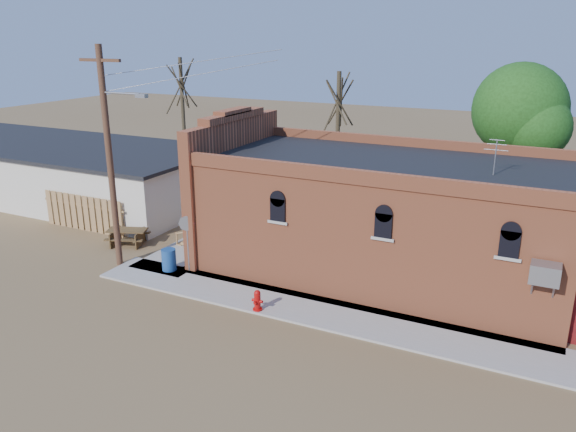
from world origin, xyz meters
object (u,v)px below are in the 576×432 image
at_px(brick_bar, 376,216).
at_px(stop_sign, 187,229).
at_px(utility_pole, 110,154).
at_px(picnic_table, 128,235).
at_px(trash_barrel, 169,260).
at_px(fire_hydrant, 257,300).

bearing_deg(brick_bar, stop_sign, -151.02).
distance_m(utility_pole, picnic_table, 4.92).
relative_size(brick_bar, trash_barrel, 18.19).
bearing_deg(brick_bar, fire_hydrant, -114.09).
bearing_deg(utility_pole, picnic_table, 124.13).
height_order(stop_sign, trash_barrel, stop_sign).
height_order(brick_bar, picnic_table, brick_bar).
height_order(brick_bar, utility_pole, utility_pole).
bearing_deg(picnic_table, trash_barrel, -46.23).
bearing_deg(fire_hydrant, trash_barrel, 161.88).
xyz_separation_m(utility_pole, fire_hydrant, (7.33, -1.20, -4.32)).
xyz_separation_m(brick_bar, fire_hydrant, (-2.46, -5.50, -1.88)).
relative_size(brick_bar, picnic_table, 7.66).
bearing_deg(picnic_table, fire_hydrant, -41.75).
relative_size(stop_sign, picnic_table, 1.11).
height_order(fire_hydrant, stop_sign, stop_sign).
bearing_deg(utility_pole, trash_barrel, 7.31).
height_order(trash_barrel, picnic_table, trash_barrel).
bearing_deg(picnic_table, utility_pole, -77.38).
distance_m(brick_bar, fire_hydrant, 6.31).
distance_m(brick_bar, utility_pole, 10.96).
xyz_separation_m(brick_bar, trash_barrel, (-7.45, -3.99, -1.81)).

